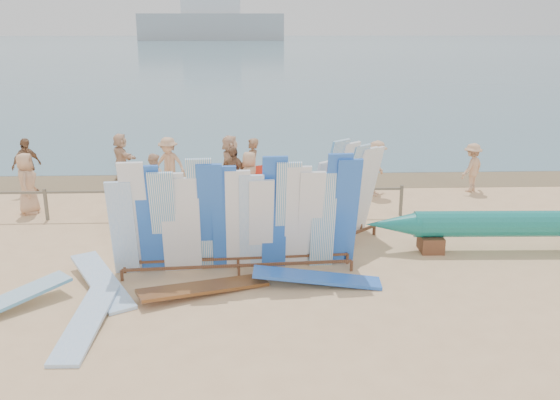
{
  "coord_description": "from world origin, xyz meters",
  "views": [
    {
      "loc": [
        1.92,
        -13.02,
        5.31
      ],
      "look_at": [
        2.47,
        1.15,
        1.06
      ],
      "focal_mm": 38.0,
      "sensor_mm": 36.0,
      "label": 1
    }
  ],
  "objects_px": {
    "outrigger_canoe": "(512,225)",
    "beachgoer_3": "(169,164)",
    "beachgoer_0": "(27,183)",
    "beachgoer_4": "(233,174)",
    "flat_board_a": "(102,287)",
    "beachgoer_extra_1": "(27,166)",
    "flat_board_d": "(317,284)",
    "beach_chair_left": "(241,201)",
    "beachgoer_7": "(252,168)",
    "flat_board_c": "(204,293)",
    "beachgoer_6": "(250,178)",
    "beachgoer_5": "(230,163)",
    "vendor_table": "(260,240)",
    "side_surfboard_rack": "(344,196)",
    "flat_board_e": "(2,313)",
    "flat_board_b": "(87,327)",
    "beachgoer_11": "(121,157)",
    "beach_chair_right": "(233,199)",
    "main_surfboard_rack": "(238,220)",
    "beachgoer_extra_0": "(472,168)",
    "beachgoer_9": "(376,168)",
    "stroller": "(265,190)"
  },
  "relations": [
    {
      "from": "main_surfboard_rack",
      "to": "flat_board_d",
      "type": "distance_m",
      "value": 2.18
    },
    {
      "from": "beachgoer_7",
      "to": "beachgoer_5",
      "type": "relative_size",
      "value": 1.01
    },
    {
      "from": "outrigger_canoe",
      "to": "flat_board_c",
      "type": "relative_size",
      "value": 2.62
    },
    {
      "from": "beach_chair_right",
      "to": "beachgoer_5",
      "type": "bearing_deg",
      "value": 101.26
    },
    {
      "from": "beachgoer_6",
      "to": "beachgoer_3",
      "type": "xyz_separation_m",
      "value": [
        -2.65,
        1.67,
        0.07
      ]
    },
    {
      "from": "vendor_table",
      "to": "beach_chair_right",
      "type": "relative_size",
      "value": 1.19
    },
    {
      "from": "beachgoer_6",
      "to": "side_surfboard_rack",
      "type": "bearing_deg",
      "value": 59.51
    },
    {
      "from": "flat_board_e",
      "to": "beachgoer_3",
      "type": "distance_m",
      "value": 8.82
    },
    {
      "from": "flat_board_c",
      "to": "beachgoer_3",
      "type": "xyz_separation_m",
      "value": [
        -1.77,
        7.82,
        0.89
      ]
    },
    {
      "from": "beachgoer_7",
      "to": "beachgoer_5",
      "type": "height_order",
      "value": "beachgoer_7"
    },
    {
      "from": "flat_board_c",
      "to": "beachgoer_7",
      "type": "height_order",
      "value": "beachgoer_7"
    },
    {
      "from": "outrigger_canoe",
      "to": "vendor_table",
      "type": "distance_m",
      "value": 6.08
    },
    {
      "from": "flat_board_a",
      "to": "beachgoer_7",
      "type": "bearing_deg",
      "value": 34.23
    },
    {
      "from": "flat_board_e",
      "to": "beachgoer_extra_1",
      "type": "distance_m",
      "value": 8.82
    },
    {
      "from": "flat_board_c",
      "to": "beachgoer_4",
      "type": "xyz_separation_m",
      "value": [
        0.38,
        6.44,
        0.87
      ]
    },
    {
      "from": "flat_board_d",
      "to": "beachgoer_6",
      "type": "relative_size",
      "value": 1.65
    },
    {
      "from": "outrigger_canoe",
      "to": "beachgoer_9",
      "type": "height_order",
      "value": "beachgoer_9"
    },
    {
      "from": "beachgoer_7",
      "to": "beachgoer_6",
      "type": "bearing_deg",
      "value": -7.6
    },
    {
      "from": "stroller",
      "to": "beachgoer_9",
      "type": "relative_size",
      "value": 0.65
    },
    {
      "from": "outrigger_canoe",
      "to": "beach_chair_right",
      "type": "distance_m",
      "value": 7.83
    },
    {
      "from": "beachgoer_6",
      "to": "beachgoer_3",
      "type": "distance_m",
      "value": 3.14
    },
    {
      "from": "flat_board_b",
      "to": "beachgoer_6",
      "type": "distance_m",
      "value": 8.08
    },
    {
      "from": "beach_chair_left",
      "to": "beachgoer_4",
      "type": "distance_m",
      "value": 1.08
    },
    {
      "from": "vendor_table",
      "to": "beachgoer_extra_1",
      "type": "relative_size",
      "value": 0.56
    },
    {
      "from": "beachgoer_0",
      "to": "beachgoer_4",
      "type": "xyz_separation_m",
      "value": [
        5.88,
        0.88,
        -0.02
      ]
    },
    {
      "from": "flat_board_d",
      "to": "beachgoer_extra_0",
      "type": "xyz_separation_m",
      "value": [
        5.74,
        7.04,
        0.8
      ]
    },
    {
      "from": "outrigger_canoe",
      "to": "beachgoer_4",
      "type": "height_order",
      "value": "beachgoer_4"
    },
    {
      "from": "flat_board_e",
      "to": "beachgoer_4",
      "type": "distance_m",
      "value": 8.33
    },
    {
      "from": "side_surfboard_rack",
      "to": "beachgoer_9",
      "type": "height_order",
      "value": "side_surfboard_rack"
    },
    {
      "from": "main_surfboard_rack",
      "to": "beachgoer_5",
      "type": "distance_m",
      "value": 6.73
    },
    {
      "from": "flat_board_a",
      "to": "beachgoer_extra_1",
      "type": "xyz_separation_m",
      "value": [
        -4.14,
        7.35,
        0.9
      ]
    },
    {
      "from": "outrigger_canoe",
      "to": "beachgoer_5",
      "type": "bearing_deg",
      "value": 142.5
    },
    {
      "from": "main_surfboard_rack",
      "to": "beachgoer_11",
      "type": "bearing_deg",
      "value": 114.0
    },
    {
      "from": "beachgoer_extra_1",
      "to": "beachgoer_11",
      "type": "distance_m",
      "value": 3.08
    },
    {
      "from": "flat_board_e",
      "to": "beachgoer_4",
      "type": "relative_size",
      "value": 1.55
    },
    {
      "from": "beachgoer_0",
      "to": "beach_chair_right",
      "type": "bearing_deg",
      "value": -95.61
    },
    {
      "from": "flat_board_c",
      "to": "beachgoer_4",
      "type": "distance_m",
      "value": 6.51
    },
    {
      "from": "main_surfboard_rack",
      "to": "flat_board_a",
      "type": "bearing_deg",
      "value": -169.93
    },
    {
      "from": "outrigger_canoe",
      "to": "beachgoer_7",
      "type": "distance_m",
      "value": 8.0
    },
    {
      "from": "beachgoer_0",
      "to": "beachgoer_extra_0",
      "type": "xyz_separation_m",
      "value": [
        13.6,
        1.78,
        -0.09
      ]
    },
    {
      "from": "flat_board_c",
      "to": "beachgoer_9",
      "type": "relative_size",
      "value": 1.53
    },
    {
      "from": "beachgoer_4",
      "to": "beachgoer_extra_1",
      "type": "bearing_deg",
      "value": -155.1
    },
    {
      "from": "outrigger_canoe",
      "to": "beachgoer_3",
      "type": "xyz_separation_m",
      "value": [
        -8.99,
        5.73,
        0.25
      ]
    },
    {
      "from": "beach_chair_left",
      "to": "beachgoer_4",
      "type": "xyz_separation_m",
      "value": [
        -0.25,
        0.88,
        0.58
      ]
    },
    {
      "from": "beach_chair_left",
      "to": "beachgoer_0",
      "type": "relative_size",
      "value": 0.55
    },
    {
      "from": "flat_board_a",
      "to": "beachgoer_extra_1",
      "type": "distance_m",
      "value": 8.48
    },
    {
      "from": "flat_board_c",
      "to": "beachgoer_0",
      "type": "bearing_deg",
      "value": 21.03
    },
    {
      "from": "beach_chair_right",
      "to": "beachgoer_7",
      "type": "xyz_separation_m",
      "value": [
        0.56,
        1.15,
        0.69
      ]
    },
    {
      "from": "outrigger_canoe",
      "to": "flat_board_d",
      "type": "distance_m",
      "value": 5.23
    },
    {
      "from": "vendor_table",
      "to": "beachgoer_4",
      "type": "bearing_deg",
      "value": 88.83
    }
  ]
}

